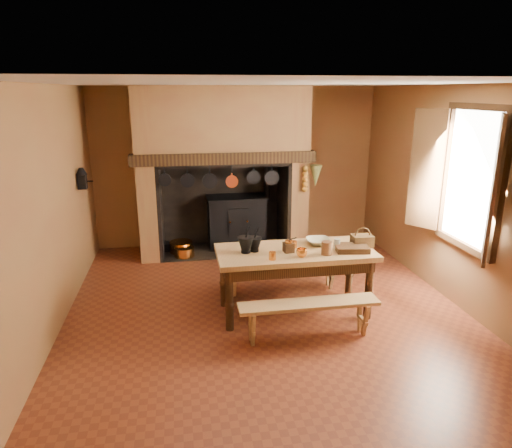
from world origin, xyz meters
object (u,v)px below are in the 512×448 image
(bench_front, at_px, (309,311))
(wicker_basket, at_px, (362,240))
(work_table, at_px, (295,260))
(iron_range, at_px, (237,221))
(mixing_bowl, at_px, (318,242))
(coffee_grinder, at_px, (289,247))

(bench_front, height_order, wicker_basket, wicker_basket)
(work_table, relative_size, bench_front, 1.21)
(iron_range, xyz_separation_m, mixing_bowl, (0.72, -2.47, 0.39))
(work_table, distance_m, coffee_grinder, 0.23)
(mixing_bowl, relative_size, wicker_basket, 1.15)
(work_table, bearing_deg, iron_range, 98.20)
(work_table, distance_m, mixing_bowl, 0.41)
(mixing_bowl, height_order, wicker_basket, wicker_basket)
(bench_front, bearing_deg, iron_range, 96.57)
(work_table, height_order, wicker_basket, wicker_basket)
(iron_range, distance_m, bench_front, 3.32)
(coffee_grinder, bearing_deg, iron_range, 89.25)
(iron_range, bearing_deg, mixing_bowl, -73.71)
(mixing_bowl, bearing_deg, bench_front, -112.74)
(iron_range, height_order, bench_front, iron_range)
(coffee_grinder, bearing_deg, wicker_basket, -3.89)
(bench_front, xyz_separation_m, mixing_bowl, (0.34, 0.82, 0.54))
(iron_range, distance_m, mixing_bowl, 2.61)
(bench_front, bearing_deg, work_table, 90.00)
(coffee_grinder, xyz_separation_m, mixing_bowl, (0.44, 0.21, -0.03))
(work_table, height_order, bench_front, work_table)
(coffee_grinder, distance_m, mixing_bowl, 0.49)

